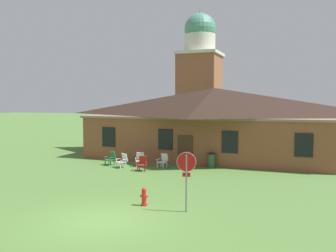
{
  "coord_description": "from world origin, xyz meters",
  "views": [
    {
      "loc": [
        7.12,
        -11.51,
        4.53
      ],
      "look_at": [
        -0.35,
        7.9,
        3.08
      ],
      "focal_mm": 38.54,
      "sensor_mm": 36.0,
      "label": 1
    }
  ],
  "objects": [
    {
      "name": "fire_hydrant",
      "position": [
        0.64,
        2.43,
        0.38
      ],
      "size": [
        0.36,
        0.28,
        0.79
      ],
      "color": "red",
      "rests_on": "ground"
    },
    {
      "name": "lawn_chair_right_end",
      "position": [
        -1.91,
        11.01,
        0.5
      ],
      "size": [
        0.73,
        0.77,
        0.96
      ],
      "color": "silver",
      "rests_on": "ground"
    },
    {
      "name": "trash_bin",
      "position": [
        1.16,
        12.26,
        0.5
      ],
      "size": [
        0.56,
        0.56,
        0.98
      ],
      "color": "#335638",
      "rests_on": "ground"
    },
    {
      "name": "ground_plane",
      "position": [
        0.0,
        0.0,
        0.0
      ],
      "size": [
        200.0,
        200.0,
        0.0
      ],
      "primitive_type": "plane",
      "color": "#517A38"
    },
    {
      "name": "dome_tower",
      "position": [
        -5.44,
        32.17,
        7.31
      ],
      "size": [
        5.18,
        5.18,
        16.25
      ],
      "color": "#93563D",
      "rests_on": "ground"
    },
    {
      "name": "brick_building",
      "position": [
        -0.0,
        17.56,
        2.85
      ],
      "size": [
        19.45,
        10.4,
        5.6
      ],
      "color": "brown",
      "rests_on": "ground"
    },
    {
      "name": "lawn_chair_near_door",
      "position": [
        -4.48,
        10.02,
        0.5
      ],
      "size": [
        0.8,
        0.84,
        0.96
      ],
      "color": "silver",
      "rests_on": "ground"
    },
    {
      "name": "lawn_chair_by_porch",
      "position": [
        -5.71,
        10.62,
        0.5
      ],
      "size": [
        0.81,
        0.85,
        0.96
      ],
      "color": "#28704C",
      "rests_on": "ground"
    },
    {
      "name": "lawn_chair_left_end",
      "position": [
        -3.58,
        10.9,
        0.5
      ],
      "size": [
        0.79,
        0.84,
        0.96
      ],
      "color": "silver",
      "rests_on": "ground"
    },
    {
      "name": "lawn_chair_middle",
      "position": [
        -2.76,
        9.5,
        0.5
      ],
      "size": [
        0.72,
        0.76,
        0.96
      ],
      "color": "maroon",
      "rests_on": "ground"
    },
    {
      "name": "stop_sign",
      "position": [
        2.63,
        2.24,
        1.74
      ],
      "size": [
        0.79,
        0.2,
        2.46
      ],
      "color": "slate",
      "rests_on": "ground"
    }
  ]
}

